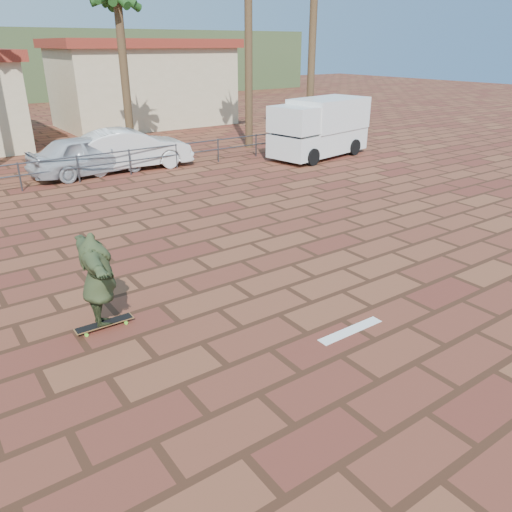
{
  "coord_description": "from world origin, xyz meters",
  "views": [
    {
      "loc": [
        -5.13,
        -6.48,
        4.73
      ],
      "look_at": [
        0.2,
        1.03,
        0.8
      ],
      "focal_mm": 35.0,
      "sensor_mm": 36.0,
      "label": 1
    }
  ],
  "objects": [
    {
      "name": "car_white",
      "position": [
        2.45,
        13.0,
        0.8
      ],
      "size": [
        5.01,
        2.21,
        1.6
      ],
      "primitive_type": "imported",
      "rotation": [
        0.0,
        0.0,
        1.46
      ],
      "color": "silver",
      "rests_on": "ground"
    },
    {
      "name": "skateboarder",
      "position": [
        -2.86,
        1.44,
        0.97
      ],
      "size": [
        0.84,
        2.19,
        1.74
      ],
      "primitive_type": "imported",
      "rotation": [
        0.0,
        0.0,
        1.45
      ],
      "color": "#2E391E",
      "rests_on": "longboard"
    },
    {
      "name": "building_east",
      "position": [
        8.0,
        24.0,
        2.54
      ],
      "size": [
        10.6,
        6.6,
        5.0
      ],
      "color": "beige",
      "rests_on": "ground"
    },
    {
      "name": "palm_center",
      "position": [
        3.5,
        15.5,
        6.36
      ],
      "size": [
        2.4,
        2.4,
        7.75
      ],
      "color": "brown",
      "rests_on": "ground"
    },
    {
      "name": "paint_stripe",
      "position": [
        0.7,
        -1.2,
        0.0
      ],
      "size": [
        1.4,
        0.22,
        0.01
      ],
      "primitive_type": "cube",
      "color": "white",
      "rests_on": "ground"
    },
    {
      "name": "street_sign",
      "position": [
        11.7,
        10.86,
        1.71
      ],
      "size": [
        0.5,
        0.07,
        2.45
      ],
      "rotation": [
        0.0,
        0.0,
        -0.04
      ],
      "color": "gray",
      "rests_on": "ground"
    },
    {
      "name": "longboard",
      "position": [
        -2.86,
        1.44,
        0.08
      ],
      "size": [
        1.05,
        0.25,
        0.1
      ],
      "rotation": [
        0.0,
        0.0,
        -0.01
      ],
      "color": "olive",
      "rests_on": "ground"
    },
    {
      "name": "ground",
      "position": [
        0.0,
        0.0,
        0.0
      ],
      "size": [
        120.0,
        120.0,
        0.0
      ],
      "primitive_type": "plane",
      "color": "brown",
      "rests_on": "ground"
    },
    {
      "name": "campervan",
      "position": [
        10.33,
        10.36,
        1.32
      ],
      "size": [
        5.12,
        2.83,
        2.51
      ],
      "rotation": [
        0.0,
        0.0,
        0.18
      ],
      "color": "white",
      "rests_on": "ground"
    },
    {
      "name": "car_silver",
      "position": [
        0.76,
        13.0,
        0.77
      ],
      "size": [
        4.69,
        2.27,
        1.54
      ],
      "primitive_type": "imported",
      "rotation": [
        0.0,
        0.0,
        1.67
      ],
      "color": "silver",
      "rests_on": "ground"
    },
    {
      "name": "guardrail",
      "position": [
        0.0,
        12.0,
        0.68
      ],
      "size": [
        24.06,
        0.06,
        1.0
      ],
      "color": "#47494F",
      "rests_on": "ground"
    }
  ]
}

